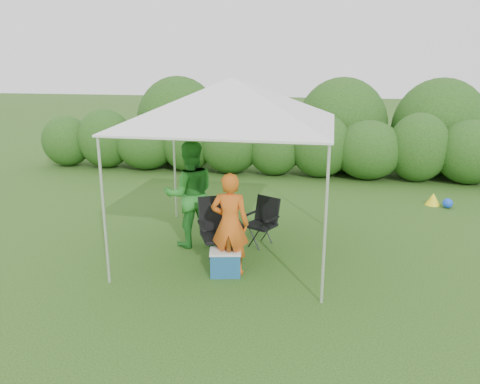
% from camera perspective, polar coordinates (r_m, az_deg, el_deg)
% --- Properties ---
extents(ground, '(70.00, 70.00, 0.00)m').
position_cam_1_polar(ground, '(7.46, -1.62, -8.56)').
color(ground, '#345C1D').
extents(hedge, '(14.01, 1.53, 1.80)m').
position_cam_1_polar(hedge, '(12.92, 4.22, 5.66)').
color(hedge, '#2A561B').
rests_on(hedge, ground).
extents(canopy, '(3.10, 3.10, 2.83)m').
position_cam_1_polar(canopy, '(7.31, -0.90, 10.98)').
color(canopy, silver).
rests_on(canopy, ground).
extents(chair_right, '(0.63, 0.62, 0.82)m').
position_cam_1_polar(chair_right, '(8.02, 2.86, -3.22)').
color(chair_right, black).
rests_on(chair_right, ground).
extents(chair_left, '(0.78, 0.76, 1.03)m').
position_cam_1_polar(chair_left, '(7.29, -2.54, -4.20)').
color(chair_left, black).
rests_on(chair_left, ground).
extents(man, '(0.57, 0.38, 1.54)m').
position_cam_1_polar(man, '(6.83, -1.24, -3.92)').
color(man, '#DC5C19').
rests_on(man, ground).
extents(woman, '(1.08, 0.98, 1.80)m').
position_cam_1_polar(woman, '(7.90, -6.10, -0.28)').
color(woman, '#2E8D2F').
rests_on(woman, ground).
extents(cooler, '(0.52, 0.42, 0.38)m').
position_cam_1_polar(cooler, '(6.98, -1.80, -8.58)').
color(cooler, '#1E578D').
rests_on(cooler, ground).
extents(bottle, '(0.07, 0.07, 0.27)m').
position_cam_1_polar(bottle, '(6.81, -1.40, -6.25)').
color(bottle, '#592D0C').
rests_on(bottle, cooler).
extents(lawn_toy, '(0.54, 0.45, 0.27)m').
position_cam_1_polar(lawn_toy, '(11.09, 22.86, -0.92)').
color(lawn_toy, yellow).
rests_on(lawn_toy, ground).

